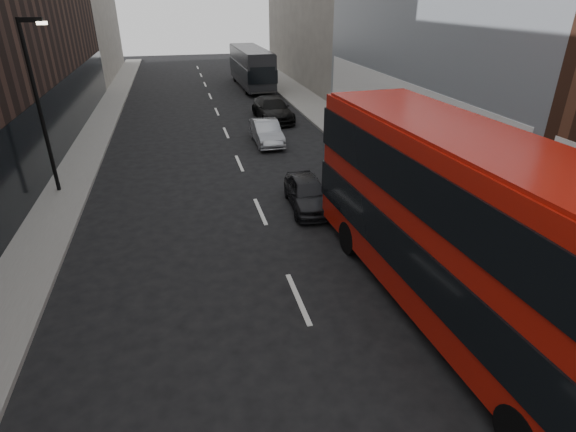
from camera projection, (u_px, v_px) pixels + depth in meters
sidewalk_right at (342, 128)px, 29.34m from camera, size 3.00×80.00×0.15m
sidewalk_left at (90, 145)px, 26.05m from camera, size 2.00×80.00×0.15m
building_left_mid at (17, 12)px, 26.62m from camera, size 5.00×24.00×14.00m
building_left_far at (81, 11)px, 46.03m from camera, size 5.00×20.00×13.00m
street_lamp at (39, 97)px, 18.09m from camera, size 1.06×0.22×7.00m
red_bus at (466, 226)px, 11.03m from camera, size 3.55×12.51×5.00m
grey_bus at (251, 67)px, 42.21m from camera, size 2.74×11.00×3.54m
car_a at (307, 193)px, 18.29m from camera, size 1.77×3.89×1.30m
car_b at (266, 132)px, 26.31m from camera, size 1.44×4.12×1.36m
car_c at (272, 109)px, 31.31m from camera, size 2.39×5.39×1.54m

